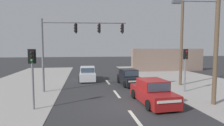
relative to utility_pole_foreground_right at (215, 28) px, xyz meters
name	(u,v)px	position (x,y,z in m)	size (l,w,h in m)	color
ground_plane	(126,106)	(-5.49, 0.61, -4.85)	(140.00, 140.00, 0.00)	#303033
lane_dash_near	(135,119)	(-5.49, -1.39, -4.85)	(0.20, 2.40, 0.01)	silver
lane_dash_mid	(117,94)	(-5.49, 3.61, -4.85)	(0.20, 2.40, 0.01)	silver
lane_dash_far	(108,82)	(-5.49, 8.61, -4.85)	(0.20, 2.40, 0.01)	silver
kerb_left_verge	(6,95)	(-13.99, 4.61, -4.84)	(8.00, 40.00, 0.02)	#A39E99
utility_pole_foreground_right	(215,28)	(0.00, 0.00, 0.00)	(3.78, 0.60, 9.00)	brown
utility_pole_midground_right	(182,28)	(1.35, 5.89, 0.77)	(1.80, 0.26, 10.75)	brown
traffic_signal_mast	(72,39)	(-8.96, 4.95, -0.50)	(6.85, 1.03, 6.00)	slate
pedestal_signal_right_kerb	(185,63)	(0.25, 3.39, -2.44)	(0.44, 0.30, 3.56)	slate
pedestal_signal_left_kerb	(32,69)	(-10.99, 0.88, -2.44)	(0.44, 0.30, 3.56)	slate
shopfront_wall_far	(168,60)	(5.51, 16.61, -3.05)	(12.00, 1.00, 3.60)	gray
hatchback_crossing_left	(129,78)	(-3.58, 7.01, -4.15)	(1.94, 3.72, 1.53)	black
sedan_kerbside_parked	(87,74)	(-7.60, 10.21, -4.15)	(1.94, 4.27, 1.56)	silver
sedan_oncoming_mid	(152,92)	(-3.60, 0.96, -4.15)	(2.02, 4.30, 1.56)	maroon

